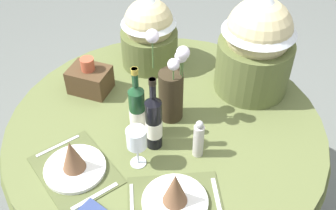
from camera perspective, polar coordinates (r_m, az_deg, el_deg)
The scene contains 11 objects.
dining_table at distance 1.86m, azimuth -0.37°, elevation -5.54°, with size 1.41×1.41×0.74m.
place_setting_left at distance 1.59m, azimuth -13.20°, elevation -7.93°, with size 0.43×0.40×0.16m.
place_setting_right at distance 1.46m, azimuth 1.00°, elevation -12.70°, with size 0.42×0.38×0.16m.
flower_vase at distance 1.69m, azimuth 0.42°, elevation 2.41°, with size 0.19×0.11×0.42m.
wine_bottle_left at distance 1.64m, azimuth -4.38°, elevation -0.75°, with size 0.07×0.07×0.34m.
wine_bottle_right at distance 1.59m, azimuth -1.89°, elevation -2.40°, with size 0.07×0.07×0.34m.
wine_glass_left at distance 1.52m, azimuth -4.47°, elevation -4.84°, with size 0.08×0.08×0.18m.
pepper_mill at distance 1.59m, azimuth 4.33°, elevation -4.87°, with size 0.04×0.04×0.18m.
gift_tub_back_left at distance 2.01m, azimuth -2.73°, elevation 10.79°, with size 0.29×0.29×0.39m.
gift_tub_back_right at distance 1.84m, azimuth 12.52°, elevation 8.93°, with size 0.35×0.35×0.50m.
woven_basket_side_left at distance 1.93m, azimuth -11.00°, elevation 3.67°, with size 0.18×0.14×0.18m.
Camera 1 is at (0.44, -1.18, 1.98)m, focal length 43.10 mm.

